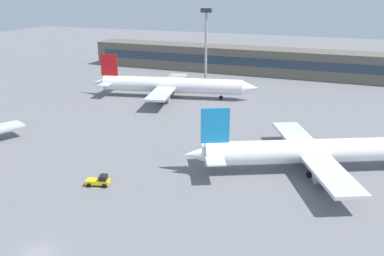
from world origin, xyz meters
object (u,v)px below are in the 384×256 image
Objects in this scene: baggage_tug_yellow at (99,181)px; floodlight_tower_west at (206,43)px; airplane_far at (173,85)px; airplane_mid at (319,151)px.

floodlight_tower_west is at bearing 95.44° from baggage_tug_yellow.
floodlight_tower_west is (5.18, 12.01, 10.21)m from airplane_far.
airplane_mid reaches higher than baggage_tug_yellow.
airplane_mid is at bearing 30.85° from baggage_tug_yellow.
airplane_mid is 0.90× the size of airplane_far.
airplane_far is at bearing -113.33° from floodlight_tower_west.
floodlight_tower_west reaches higher than airplane_far.
airplane_far is 54.74m from baggage_tug_yellow.
airplane_mid is at bearing -51.91° from floodlight_tower_west.
floodlight_tower_west is (-36.94, 47.13, 10.34)m from airplane_mid.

